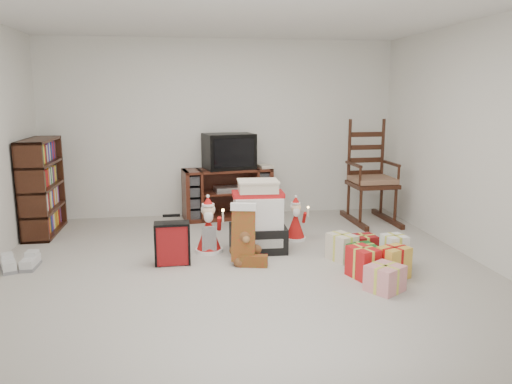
# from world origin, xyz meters

# --- Properties ---
(room) EXTENTS (5.01, 5.01, 2.51)m
(room) POSITION_xyz_m (0.00, 0.00, 1.25)
(room) COLOR beige
(room) RESTS_ON ground
(tv_stand) EXTENTS (1.28, 0.60, 0.71)m
(tv_stand) POSITION_xyz_m (0.06, 2.25, 0.35)
(tv_stand) COLOR #452113
(tv_stand) RESTS_ON floor
(bookshelf) EXTENTS (0.33, 0.98, 1.20)m
(bookshelf) POSITION_xyz_m (-2.31, 1.80, 0.58)
(bookshelf) COLOR #35190E
(bookshelf) RESTS_ON floor
(rocking_chair) EXTENTS (0.62, 0.98, 1.46)m
(rocking_chair) POSITION_xyz_m (2.00, 1.79, 0.50)
(rocking_chair) COLOR #35190E
(rocking_chair) RESTS_ON floor
(gift_pile) EXTENTS (0.64, 0.48, 0.79)m
(gift_pile) POSITION_xyz_m (0.26, 0.68, 0.35)
(gift_pile) COLOR black
(gift_pile) RESTS_ON floor
(red_suitcase) EXTENTS (0.34, 0.19, 0.52)m
(red_suitcase) POSITION_xyz_m (-0.68, 0.35, 0.22)
(red_suitcase) COLOR maroon
(red_suitcase) RESTS_ON floor
(stocking) EXTENTS (0.33, 0.19, 0.66)m
(stocking) POSITION_xyz_m (0.04, 0.22, 0.33)
(stocking) COLOR #0B6618
(stocking) RESTS_ON floor
(teddy_bear) EXTENTS (0.26, 0.23, 0.39)m
(teddy_bear) POSITION_xyz_m (0.06, 0.28, 0.17)
(teddy_bear) COLOR brown
(teddy_bear) RESTS_ON floor
(santa_figurine) EXTENTS (0.26, 0.25, 0.54)m
(santa_figurine) POSITION_xyz_m (0.77, 1.03, 0.21)
(santa_figurine) COLOR #B51513
(santa_figurine) RESTS_ON floor
(mrs_claus_figurine) EXTENTS (0.31, 0.30, 0.64)m
(mrs_claus_figurine) POSITION_xyz_m (-0.29, 0.70, 0.25)
(mrs_claus_figurine) COLOR #B51513
(mrs_claus_figurine) RESTS_ON floor
(sneaker_pair) EXTENTS (0.40, 0.34, 0.11)m
(sneaker_pair) POSITION_xyz_m (-2.21, 0.43, 0.06)
(sneaker_pair) COLOR silver
(sneaker_pair) RESTS_ON floor
(gift_cluster) EXTENTS (0.77, 1.12, 0.26)m
(gift_cluster) POSITION_xyz_m (1.30, -0.12, 0.13)
(gift_cluster) COLOR red
(gift_cluster) RESTS_ON floor
(crt_television) EXTENTS (0.75, 0.61, 0.49)m
(crt_television) POSITION_xyz_m (0.09, 2.27, 0.95)
(crt_television) COLOR black
(crt_television) RESTS_ON tv_stand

